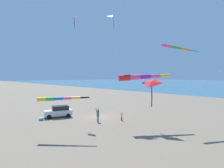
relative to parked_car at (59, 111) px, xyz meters
The scene contains 11 objects.
ground_plane 6.39m from the parked_car, 142.13° to the left, with size 600.00×600.00×0.00m, color #756654.
parked_car is the anchor object (origin of this frame).
cooler_box 3.17m from the parked_car, ahead, with size 0.62×0.42×0.42m.
person_adult_flyer 7.41m from the parked_car, 112.21° to the left, with size 0.53×0.65×1.97m.
person_child_green_jacket 10.38m from the parked_car, 125.92° to the left, with size 0.42×0.36×1.22m.
kite_delta_long_streamer_left 15.37m from the parked_car, 158.76° to the left, with size 4.45×4.00×16.52m.
kite_delta_black_fish_shape 17.45m from the parked_car, 135.68° to the left, with size 10.65×8.24×16.47m.
kite_windsock_striped_overhead 14.48m from the parked_car, 113.21° to the left, with size 6.67×11.89×6.95m.
kite_windsock_orange_high_right 20.23m from the parked_car, 122.69° to the left, with size 4.87×7.23×11.00m.
kite_delta_rainbow_low_near 16.06m from the parked_car, 111.25° to the left, with size 1.76×10.97×6.35m.
kite_windsock_blue_topmost 10.96m from the parked_car, 63.36° to the left, with size 4.41×10.10×4.48m.
Camera 1 is at (18.75, 25.26, 6.62)m, focal length 30.92 mm.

